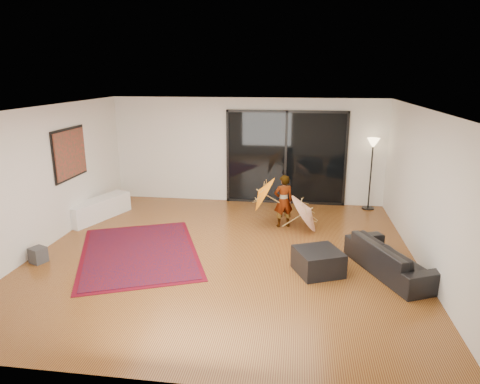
% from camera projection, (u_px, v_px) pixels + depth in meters
% --- Properties ---
extents(floor, '(7.00, 7.00, 0.00)m').
position_uv_depth(floor, '(224.00, 254.00, 8.05)').
color(floor, brown).
rests_on(floor, ground).
extents(ceiling, '(7.00, 7.00, 0.00)m').
position_uv_depth(ceiling, '(223.00, 109.00, 7.33)').
color(ceiling, white).
rests_on(ceiling, wall_back).
extents(wall_back, '(7.00, 0.00, 7.00)m').
position_uv_depth(wall_back, '(247.00, 151.00, 11.03)').
color(wall_back, silver).
rests_on(wall_back, floor).
extents(wall_front, '(7.00, 0.00, 7.00)m').
position_uv_depth(wall_front, '(164.00, 271.00, 4.35)').
color(wall_front, silver).
rests_on(wall_front, floor).
extents(wall_left, '(0.00, 7.00, 7.00)m').
position_uv_depth(wall_left, '(43.00, 178.00, 8.15)').
color(wall_left, silver).
rests_on(wall_left, floor).
extents(wall_right, '(0.00, 7.00, 7.00)m').
position_uv_depth(wall_right, '(427.00, 192.00, 7.23)').
color(wall_right, silver).
rests_on(wall_right, floor).
extents(sliding_door, '(3.06, 0.07, 2.40)m').
position_uv_depth(sliding_door, '(286.00, 158.00, 10.91)').
color(sliding_door, black).
rests_on(sliding_door, wall_back).
extents(painting, '(0.04, 1.28, 1.08)m').
position_uv_depth(painting, '(70.00, 154.00, 9.02)').
color(painting, black).
rests_on(painting, wall_left).
extents(media_console, '(0.97, 1.73, 0.47)m').
position_uv_depth(media_console, '(99.00, 209.00, 9.97)').
color(media_console, white).
rests_on(media_console, floor).
extents(speaker, '(0.32, 0.32, 0.28)m').
position_uv_depth(speaker, '(38.00, 255.00, 7.67)').
color(speaker, '#424244').
rests_on(speaker, floor).
extents(persian_rug, '(3.08, 3.54, 0.02)m').
position_uv_depth(persian_rug, '(139.00, 252.00, 8.11)').
color(persian_rug, '#530714').
rests_on(persian_rug, floor).
extents(sofa, '(1.44, 2.01, 0.55)m').
position_uv_depth(sofa, '(392.00, 258.00, 7.24)').
color(sofa, black).
rests_on(sofa, floor).
extents(ottoman, '(0.94, 0.94, 0.41)m').
position_uv_depth(ottoman, '(318.00, 261.00, 7.26)').
color(ottoman, black).
rests_on(ottoman, floor).
extents(floor_lamp, '(0.31, 0.31, 1.78)m').
position_uv_depth(floor_lamp, '(372.00, 154.00, 10.37)').
color(floor_lamp, black).
rests_on(floor_lamp, floor).
extents(child, '(0.50, 0.40, 1.17)m').
position_uv_depth(child, '(283.00, 201.00, 9.36)').
color(child, '#999999').
rests_on(child, floor).
extents(parasol_orange, '(0.56, 0.84, 0.87)m').
position_uv_depth(parasol_orange, '(258.00, 194.00, 9.34)').
color(parasol_orange, orange).
rests_on(parasol_orange, child).
extents(parasol_white, '(0.69, 0.91, 0.97)m').
position_uv_depth(parasol_white, '(311.00, 208.00, 9.16)').
color(parasol_white, silver).
rests_on(parasol_white, floor).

